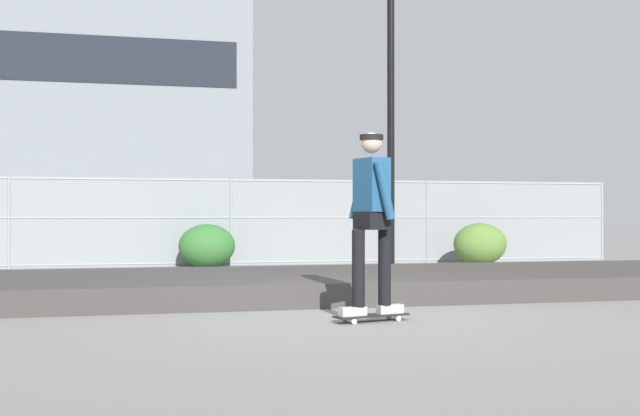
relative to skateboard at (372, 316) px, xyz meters
name	(u,v)px	position (x,y,z in m)	size (l,w,h in m)	color
ground_plane	(349,317)	(-0.13, 0.38, -0.06)	(120.00, 120.00, 0.00)	slate
gravel_berm	(298,284)	(-0.13, 2.89, 0.09)	(17.63, 3.43, 0.29)	#3D3A38
skateboard	(372,316)	(0.00, 0.00, 0.00)	(0.82, 0.39, 0.07)	black
skater	(372,210)	(0.00, 0.00, 1.07)	(0.72, 0.62, 1.84)	#B2ADA8
chain_fence	(231,222)	(-0.13, 9.52, 0.87)	(17.88, 0.06, 1.85)	gray
street_lamp	(391,50)	(3.35, 9.20, 4.64)	(0.44, 0.44, 7.68)	black
parked_car_near	(24,225)	(-4.67, 13.21, 0.78)	(4.44, 2.04, 1.66)	navy
parked_car_mid	(260,224)	(1.13, 13.13, 0.78)	(4.49, 2.13, 1.66)	#B7BABF
library_building	(47,108)	(-6.52, 43.43, 7.38)	(22.54, 13.82, 14.87)	slate
shrub_left	(207,246)	(-0.71, 8.89, 0.39)	(1.15, 0.94, 0.89)	#336B2D
shrub_center	(480,244)	(5.09, 8.38, 0.39)	(1.16, 0.95, 0.90)	#567A33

